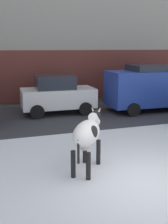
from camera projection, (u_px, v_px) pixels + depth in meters
name	position (u px, v px, depth m)	size (l,w,h in m)	color
ground_plane	(147.00, 182.00, 6.83)	(120.00, 120.00, 0.00)	white
road_strip	(69.00, 115.00, 13.48)	(60.00, 5.60, 0.01)	#333338
cow_holstein	(88.00, 134.00, 7.30)	(1.44, 1.78, 1.54)	silver
car_white_hatchback	(57.00, 95.00, 13.68)	(3.55, 2.00, 1.86)	white
car_blue_van	(153.00, 86.00, 14.27)	(4.65, 2.22, 2.32)	#233D9E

